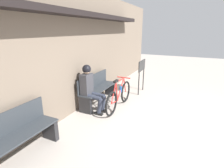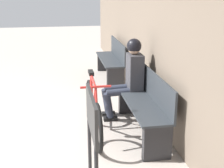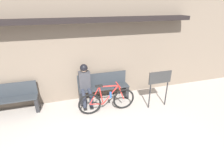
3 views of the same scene
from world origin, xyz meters
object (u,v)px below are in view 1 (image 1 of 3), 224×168
at_px(person_seated, 90,85).
at_px(park_bench_far, 13,141).
at_px(signboard, 142,69).
at_px(bicycle, 119,96).
at_px(park_bench_near, 98,90).

xyz_separation_m(person_seated, park_bench_far, (-2.19, 0.11, -0.33)).
distance_m(person_seated, park_bench_far, 2.22).
distance_m(park_bench_far, signboard, 4.37).
bearing_deg(bicycle, park_bench_far, 164.79).
bearing_deg(park_bench_far, bicycle, -15.21).
bearing_deg(bicycle, park_bench_near, 83.90).
distance_m(park_bench_near, person_seated, 0.69).
bearing_deg(park_bench_near, park_bench_far, -179.99).
bearing_deg(signboard, park_bench_near, 147.82).
bearing_deg(signboard, bicycle, 173.21).
relative_size(park_bench_near, park_bench_far, 1.01).
relative_size(bicycle, park_bench_far, 1.05).
xyz_separation_m(park_bench_far, signboard, (4.25, -0.92, 0.43)).
xyz_separation_m(park_bench_near, bicycle, (-0.08, -0.74, -0.06)).
distance_m(park_bench_near, park_bench_far, 2.79).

